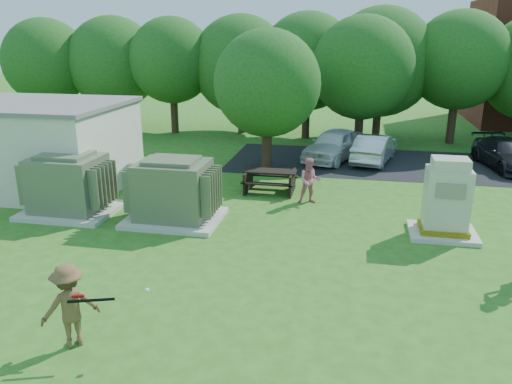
% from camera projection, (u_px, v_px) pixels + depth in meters
% --- Properties ---
extents(ground, '(120.00, 120.00, 0.00)m').
position_uv_depth(ground, '(222.00, 297.00, 11.56)').
color(ground, '#2D6619').
rests_on(ground, ground).
extents(parking_strip, '(20.00, 6.00, 0.01)m').
position_uv_depth(parking_strip, '(446.00, 166.00, 22.86)').
color(parking_strip, '#232326').
rests_on(parking_strip, ground).
extents(transformer_left, '(3.00, 2.40, 2.07)m').
position_uv_depth(transformer_left, '(69.00, 185.00, 16.67)').
color(transformer_left, beige).
rests_on(transformer_left, ground).
extents(transformer_right, '(3.00, 2.40, 2.07)m').
position_uv_depth(transformer_right, '(174.00, 192.00, 15.99)').
color(transformer_right, beige).
rests_on(transformer_right, ground).
extents(generator_cabinet, '(1.96, 1.60, 2.39)m').
position_uv_depth(generator_cabinet, '(446.00, 202.00, 14.78)').
color(generator_cabinet, beige).
rests_on(generator_cabinet, ground).
extents(picnic_table, '(1.98, 1.49, 0.85)m').
position_uv_depth(picnic_table, '(270.00, 178.00, 19.06)').
color(picnic_table, black).
rests_on(picnic_table, ground).
extents(batter, '(1.25, 1.19, 1.71)m').
position_uv_depth(batter, '(70.00, 306.00, 9.54)').
color(batter, brown).
rests_on(batter, ground).
extents(person_at_picnic, '(0.91, 0.78, 1.64)m').
position_uv_depth(person_at_picnic, '(310.00, 181.00, 17.72)').
color(person_at_picnic, '#D37080').
rests_on(person_at_picnic, ground).
extents(car_white, '(3.22, 4.71, 1.49)m').
position_uv_depth(car_white, '(334.00, 145.00, 23.83)').
color(car_white, white).
rests_on(car_white, ground).
extents(car_silver_a, '(2.30, 4.26, 1.33)m').
position_uv_depth(car_silver_a, '(374.00, 148.00, 23.46)').
color(car_silver_a, silver).
rests_on(car_silver_a, ground).
extents(car_dark, '(2.59, 4.69, 1.29)m').
position_uv_depth(car_dark, '(506.00, 154.00, 22.40)').
color(car_dark, black).
rests_on(car_dark, ground).
extents(batting_equipment, '(1.44, 0.55, 0.20)m').
position_uv_depth(batting_equipment, '(98.00, 298.00, 9.26)').
color(batting_equipment, black).
rests_on(batting_equipment, ground).
extents(tree_row, '(41.30, 13.30, 7.30)m').
position_uv_depth(tree_row, '(339.00, 65.00, 27.25)').
color(tree_row, '#47301E').
rests_on(tree_row, ground).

